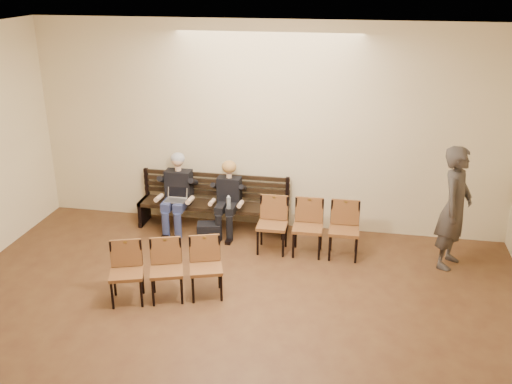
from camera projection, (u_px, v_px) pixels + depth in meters
room_walls at (192, 162)px, 5.34m from camera, size 8.02×10.01×3.51m
bench at (213, 216)px, 9.87m from camera, size 2.60×0.90×0.45m
seated_man at (177, 193)px, 9.71m from camera, size 0.55×0.76×1.32m
seated_woman at (228, 202)px, 9.59m from camera, size 0.49×0.67×1.13m
laptop at (175, 202)px, 9.57m from camera, size 0.37×0.31×0.25m
water_bottle at (229, 209)px, 9.30m from camera, size 0.08×0.08×0.23m
bag at (209, 231)px, 9.49m from camera, size 0.43×0.34×0.28m
passerby at (456, 199)px, 8.34m from camera, size 0.79×0.93×2.16m
chair_row_front at (308, 228)px, 8.90m from camera, size 1.59×0.50×0.88m
chair_row_back at (167, 271)px, 7.69m from camera, size 1.57×0.91×0.84m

